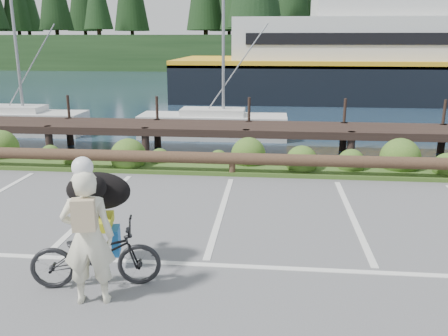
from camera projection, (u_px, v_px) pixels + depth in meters
The scene contains 7 objects.
ground at pixel (208, 254), 7.71m from camera, with size 72.00×72.00×0.00m, color #565759.
harbor_backdrop at pixel (270, 59), 83.04m from camera, with size 170.00×160.00×30.00m.
vegetation_strip at pixel (234, 167), 12.79m from camera, with size 34.00×1.60×0.10m, color #3D5B21.
log_rail at pixel (232, 176), 12.13m from camera, with size 32.00×0.30×0.60m, color #443021, non-canonical shape.
bicycle at pixel (96, 255), 6.60m from camera, with size 0.63×1.80×0.95m, color black.
cyclist at pixel (88, 237), 6.08m from camera, with size 0.67×0.44×1.83m, color #EAE6C6.
dog at pixel (98, 191), 6.96m from camera, with size 0.97×0.47×0.56m, color black.
Camera 1 is at (0.97, -7.01, 3.37)m, focal length 38.00 mm.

